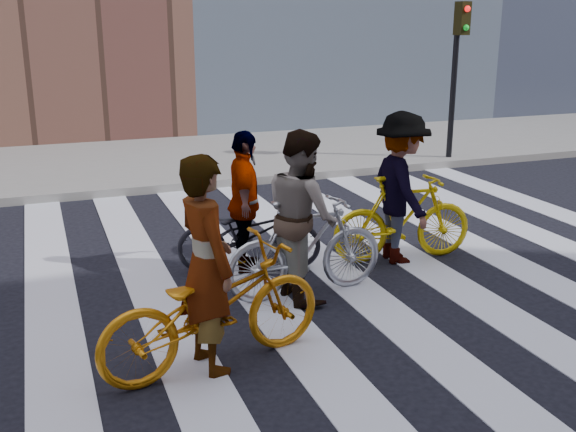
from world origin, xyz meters
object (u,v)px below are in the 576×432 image
bike_yellow_right (403,218)px  rider_mid (302,215)px  rider_rear (245,203)px  traffic_signal (458,55)px  bike_yellow_left (213,308)px  bike_silver_mid (306,247)px  bike_dark_rear (249,235)px  rider_right (401,188)px  rider_left (206,265)px

bike_yellow_right → rider_mid: size_ratio=0.99×
rider_rear → bike_yellow_right: bearing=-84.5°
traffic_signal → rider_rear: traffic_signal is taller
bike_yellow_left → rider_rear: bearing=-35.7°
bike_yellow_left → bike_silver_mid: bearing=-60.2°
bike_silver_mid → rider_mid: bearing=86.8°
bike_silver_mid → bike_dark_rear: size_ratio=1.07×
bike_yellow_left → rider_rear: (0.96, 2.17, 0.31)m
traffic_signal → bike_dark_rear: size_ratio=1.90×
traffic_signal → rider_mid: size_ratio=1.78×
bike_yellow_left → rider_right: bearing=-69.3°
rider_right → rider_rear: 1.97m
bike_yellow_right → rider_rear: bearing=86.9°
bike_silver_mid → rider_left: bearing=127.5°
bike_yellow_left → rider_rear: size_ratio=1.22×
traffic_signal → bike_silver_mid: traffic_signal is taller
bike_yellow_right → rider_left: rider_left is taller
traffic_signal → rider_right: size_ratio=1.75×
bike_yellow_left → rider_mid: size_ratio=1.13×
rider_left → rider_right: size_ratio=1.01×
rider_left → rider_mid: size_ratio=1.03×
rider_mid → rider_right: 1.71m
bike_dark_rear → rider_left: 2.46m
rider_rear → traffic_signal: bearing=-38.1°
bike_dark_rear → rider_right: rider_right is taller
bike_dark_rear → rider_left: rider_left is taller
traffic_signal → rider_rear: 7.63m
rider_rear → bike_silver_mid: bearing=-142.4°
rider_mid → rider_right: (1.59, 0.63, 0.02)m
bike_dark_rear → rider_mid: (0.30, -0.96, 0.47)m
rider_left → bike_yellow_left: bearing=-101.8°
traffic_signal → bike_yellow_left: bearing=-136.0°
bike_yellow_left → rider_left: (-0.05, 0.00, 0.41)m
bike_yellow_right → rider_right: (-0.05, 0.00, 0.40)m
bike_yellow_left → bike_silver_mid: size_ratio=1.13×
bike_yellow_right → bike_dark_rear: 1.97m
bike_yellow_left → rider_right: 3.46m
bike_yellow_right → rider_mid: 1.79m
rider_rear → rider_mid: bearing=-145.0°
bike_dark_rear → traffic_signal: bearing=-37.8°
rider_right → rider_rear: rider_right is taller
rider_mid → rider_rear: size_ratio=1.08×
bike_dark_rear → rider_mid: 1.11m
rider_right → rider_mid: bearing=117.9°
bike_dark_rear → rider_right: (1.89, -0.32, 0.49)m
bike_dark_rear → rider_mid: size_ratio=0.94×
traffic_signal → rider_rear: bearing=-142.8°
rider_left → traffic_signal: bearing=-58.0°
bike_yellow_left → rider_rear: 2.39m
bike_yellow_left → rider_left: rider_left is taller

